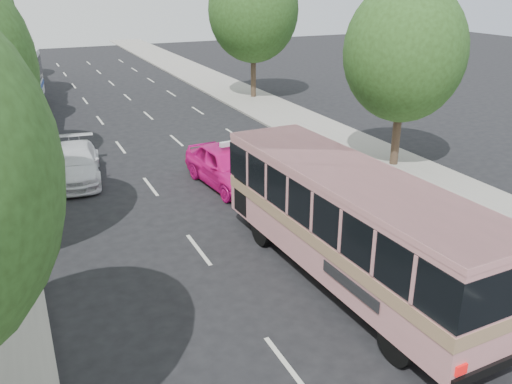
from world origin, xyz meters
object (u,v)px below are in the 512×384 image
white_pickup (75,163)px  tour_coach_front (13,84)px  tour_coach_rear (9,65)px  pink_taxi (227,166)px  pink_bus (350,215)px

white_pickup → tour_coach_front: bearing=106.0°
tour_coach_rear → tour_coach_front: bearing=-92.3°
pink_taxi → pink_bus: bearing=-93.4°
white_pickup → tour_coach_front: size_ratio=0.41×
pink_taxi → tour_coach_front: bearing=109.9°
pink_bus → tour_coach_front: bearing=105.4°
tour_coach_front → tour_coach_rear: size_ratio=0.96×
tour_coach_front → pink_bus: bearing=-64.4°
pink_bus → pink_taxi: pink_bus is taller
pink_bus → pink_taxi: 8.36m
pink_taxi → tour_coach_front: size_ratio=0.41×
pink_bus → white_pickup: (-5.80, 11.57, -1.28)m
pink_bus → tour_coach_rear: tour_coach_rear is taller
tour_coach_rear → pink_bus: bearing=-78.6°
pink_bus → white_pickup: 13.01m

